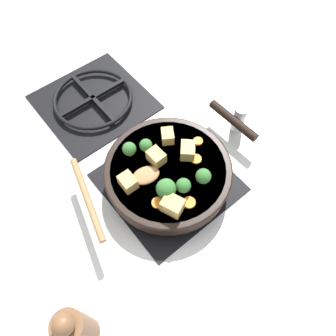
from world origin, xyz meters
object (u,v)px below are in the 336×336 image
(skillet_pan, at_px, (169,172))
(wooden_spoon, at_px, (114,188))
(salt_shaker, at_px, (239,119))
(pepper_mill, at_px, (76,329))

(skillet_pan, distance_m, wooden_spoon, 0.15)
(salt_shaker, bearing_deg, wooden_spoon, 176.50)
(pepper_mill, distance_m, salt_shaker, 0.66)
(skillet_pan, xyz_separation_m, wooden_spoon, (-0.14, 0.04, 0.03))
(wooden_spoon, relative_size, pepper_mill, 1.13)
(skillet_pan, bearing_deg, pepper_mill, -155.31)
(wooden_spoon, bearing_deg, salt_shaker, -3.50)
(pepper_mill, bearing_deg, skillet_pan, 24.69)
(skillet_pan, relative_size, salt_shaker, 4.76)
(skillet_pan, distance_m, salt_shaker, 0.27)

